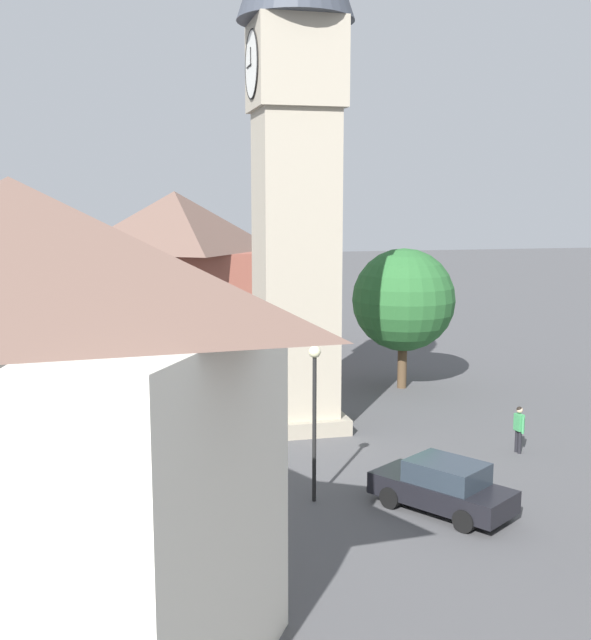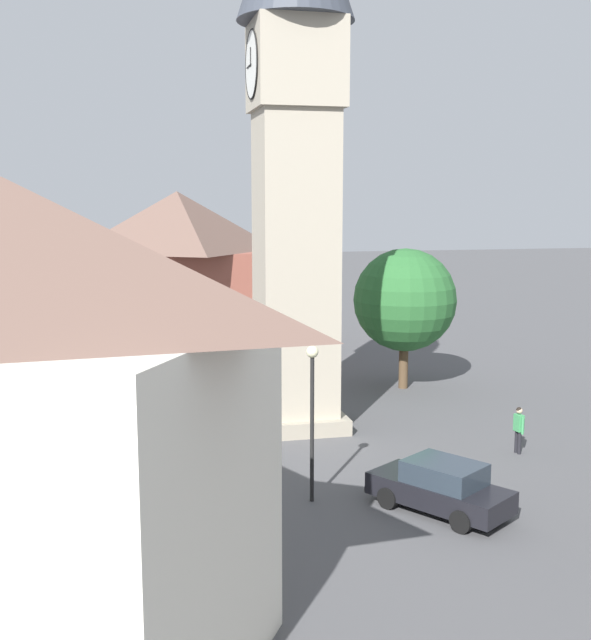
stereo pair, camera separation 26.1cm
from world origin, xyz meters
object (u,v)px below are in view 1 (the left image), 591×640
at_px(car_red_corner, 83,408).
at_px(pedestrian, 519,425).
at_px(car_silver_kerb, 443,486).
at_px(clock_tower, 295,92).
at_px(building_terrace_right, 22,429).
at_px(lamp_post, 314,397).
at_px(tree, 404,300).
at_px(car_blue_kerb, 159,376).
at_px(building_shop_left, 176,271).

height_order(car_red_corner, pedestrian, pedestrian).
bearing_deg(car_silver_kerb, clock_tower, 12.87).
bearing_deg(clock_tower, building_terrace_right, 149.43).
bearing_deg(car_red_corner, lamp_post, -144.03).
distance_m(car_silver_kerb, tree, 15.47).
height_order(clock_tower, tree, clock_tower).
relative_size(car_blue_kerb, car_red_corner, 0.96).
bearing_deg(clock_tower, lamp_post, 170.75).
bearing_deg(clock_tower, building_shop_left, 11.11).
bearing_deg(pedestrian, building_terrace_right, 121.58).
distance_m(pedestrian, lamp_post, 8.92).
bearing_deg(lamp_post, car_silver_kerb, -115.86).
bearing_deg(tree, clock_tower, 128.23).
height_order(car_blue_kerb, tree, tree).
height_order(building_shop_left, building_terrace_right, building_shop_left).
relative_size(building_terrace_right, lamp_post, 2.27).
xyz_separation_m(pedestrian, tree, (10.11, 0.52, 3.23)).
distance_m(car_blue_kerb, car_silver_kerb, 17.72).
distance_m(building_shop_left, lamp_post, 24.41).
relative_size(clock_tower, building_terrace_right, 2.06).
distance_m(tree, building_shop_left, 15.03).
height_order(tree, lamp_post, tree).
relative_size(car_red_corner, tree, 0.67).
bearing_deg(pedestrian, car_red_corner, 65.59).
xyz_separation_m(clock_tower, tree, (5.07, -6.44, -8.67)).
bearing_deg(car_blue_kerb, building_terrace_right, 170.17).
bearing_deg(car_silver_kerb, building_shop_left, 11.75).
bearing_deg(lamp_post, car_red_corner, 35.97).
relative_size(clock_tower, car_silver_kerb, 5.05).
height_order(building_terrace_right, lamp_post, building_terrace_right).
bearing_deg(car_silver_kerb, car_red_corner, 42.68).
bearing_deg(car_silver_kerb, pedestrian, -48.03).
bearing_deg(lamp_post, building_terrace_right, 133.08).
height_order(clock_tower, building_terrace_right, clock_tower).
xyz_separation_m(clock_tower, building_terrace_right, (-14.63, 8.64, -8.15)).
relative_size(car_blue_kerb, building_terrace_right, 0.40).
bearing_deg(car_red_corner, clock_tower, -102.67).
bearing_deg(tree, car_red_corner, 102.44).
relative_size(clock_tower, car_red_corner, 4.95).
relative_size(tree, building_shop_left, 0.65).
distance_m(clock_tower, building_terrace_right, 18.84).
relative_size(car_blue_kerb, car_silver_kerb, 0.98).
distance_m(clock_tower, pedestrian, 14.68).
distance_m(car_silver_kerb, lamp_post, 4.49).
bearing_deg(car_red_corner, tree, -77.56).
relative_size(car_silver_kerb, lamp_post, 0.92).
distance_m(car_red_corner, lamp_post, 12.07).
height_order(tree, building_terrace_right, building_terrace_right).
distance_m(car_silver_kerb, pedestrian, 6.49).
height_order(car_blue_kerb, building_terrace_right, building_terrace_right).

